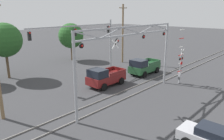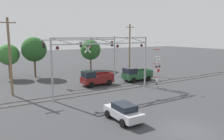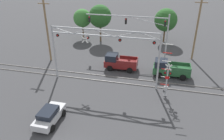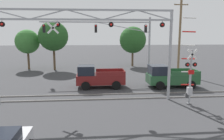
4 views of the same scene
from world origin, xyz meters
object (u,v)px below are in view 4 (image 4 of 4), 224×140
utility_pole_right (180,37)px  background_tree_far_left_verge (133,40)px  background_tree_beyond_span (53,36)px  crossing_signal_mast (190,76)px  crossing_gantry (85,37)px  pickup_truck_following (169,77)px  pickup_truck_lead (98,77)px  traffic_signal_span (121,35)px  background_tree_far_right_verge (27,42)px

utility_pole_right → background_tree_far_left_verge: bearing=121.3°
background_tree_beyond_span → background_tree_far_left_verge: 12.44m
crossing_signal_mast → crossing_gantry: bearing=169.4°
pickup_truck_following → background_tree_beyond_span: size_ratio=0.70×
pickup_truck_lead → utility_pole_right: 12.97m
utility_pole_right → crossing_signal_mast: bearing=-108.2°
crossing_signal_mast → pickup_truck_lead: (-6.67, 5.93, -1.15)m
crossing_gantry → traffic_signal_span: (3.97, 9.52, 0.04)m
crossing_gantry → crossing_signal_mast: size_ratio=2.10×
background_tree_far_right_verge → background_tree_far_left_verge: bearing=5.5°
pickup_truck_lead → background_tree_far_left_verge: 15.55m
crossing_gantry → traffic_signal_span: 10.31m
pickup_truck_lead → background_tree_beyond_span: 13.49m
pickup_truck_following → background_tree_far_right_verge: bearing=143.2°
crossing_gantry → pickup_truck_following: 9.92m
crossing_gantry → background_tree_far_left_verge: size_ratio=2.10×
pickup_truck_lead → pickup_truck_following: 7.12m
traffic_signal_span → pickup_truck_following: traffic_signal_span is taller
crossing_gantry → pickup_truck_following: (8.15, 4.01, -4.00)m
pickup_truck_following → background_tree_far_left_verge: bearing=94.4°
pickup_truck_following → background_tree_beyond_span: 18.19m
background_tree_far_left_verge → traffic_signal_span: bearing=-109.0°
crossing_gantry → pickup_truck_lead: crossing_gantry is taller
crossing_gantry → traffic_signal_span: bearing=67.4°
traffic_signal_span → background_tree_far_right_verge: size_ratio=2.22×
traffic_signal_span → pickup_truck_lead: bearing=-120.1°
pickup_truck_following → background_tree_far_left_verge: (-1.10, 14.46, 3.23)m
crossing_signal_mast → background_tree_far_right_verge: (-16.82, 18.36, 1.90)m
traffic_signal_span → background_tree_far_right_verge: traffic_signal_span is taller
traffic_signal_span → utility_pole_right: utility_pole_right is taller
utility_pole_right → background_tree_beyond_span: bearing=163.2°
background_tree_far_left_verge → utility_pole_right: bearing=-58.7°
traffic_signal_span → utility_pole_right: size_ratio=1.38×
crossing_gantry → background_tree_beyond_span: 16.67m
background_tree_far_right_verge → pickup_truck_following: bearing=-36.8°
utility_pole_right → background_tree_far_right_verge: size_ratio=1.61×
crossing_signal_mast → background_tree_beyond_span: (-12.82, 17.30, 2.71)m
crossing_signal_mast → pickup_truck_following: size_ratio=1.31×
crossing_gantry → traffic_signal_span: traffic_signal_span is taller
crossing_signal_mast → background_tree_far_right_verge: 24.97m
crossing_signal_mast → background_tree_far_left_verge: crossing_signal_mast is taller
crossing_signal_mast → background_tree_far_left_verge: 20.03m
pickup_truck_following → background_tree_beyond_span: (-13.25, 11.85, 3.86)m
pickup_truck_lead → background_tree_far_left_verge: background_tree_far_left_verge is taller
crossing_signal_mast → pickup_truck_following: 5.59m
traffic_signal_span → pickup_truck_lead: 7.08m
pickup_truck_lead → pickup_truck_following: (7.10, -0.48, 0.00)m
pickup_truck_following → background_tree_beyond_span: background_tree_beyond_span is taller
pickup_truck_lead → background_tree_beyond_span: size_ratio=0.66×
utility_pole_right → background_tree_far_right_verge: bearing=163.6°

